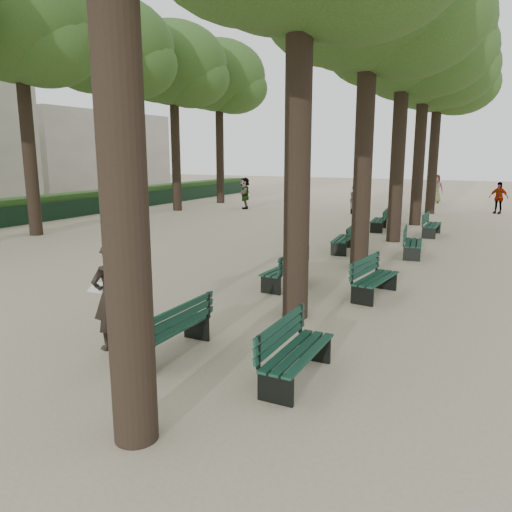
% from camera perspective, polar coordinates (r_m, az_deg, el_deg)
% --- Properties ---
extents(ground, '(120.00, 120.00, 0.00)m').
position_cam_1_polar(ground, '(8.70, -12.66, -11.04)').
color(ground, '#C1B192').
rests_on(ground, ground).
extents(tree_central_3, '(6.00, 6.00, 9.95)m').
position_cam_1_polar(tree_central_3, '(19.99, 16.68, 23.76)').
color(tree_central_3, '#33261C').
rests_on(tree_central_3, ground).
extents(tree_central_4, '(6.00, 6.00, 9.95)m').
position_cam_1_polar(tree_central_4, '(24.83, 18.84, 21.17)').
color(tree_central_4, '#33261C').
rests_on(tree_central_4, ground).
extents(tree_central_5, '(6.00, 6.00, 9.95)m').
position_cam_1_polar(tree_central_5, '(29.72, 20.24, 19.41)').
color(tree_central_5, '#33261C').
rests_on(tree_central_5, ground).
extents(tree_far_2, '(6.00, 6.00, 10.45)m').
position_cam_1_polar(tree_far_2, '(22.77, -25.60, 22.87)').
color(tree_far_2, '#33261C').
rests_on(tree_far_2, ground).
extents(tree_far_3, '(6.00, 6.00, 10.45)m').
position_cam_1_polar(tree_far_3, '(26.17, -16.36, 21.89)').
color(tree_far_3, '#33261C').
rests_on(tree_far_3, ground).
extents(tree_far_4, '(6.00, 6.00, 10.45)m').
position_cam_1_polar(tree_far_4, '(30.03, -9.47, 20.81)').
color(tree_far_4, '#33261C').
rests_on(tree_far_4, ground).
extents(tree_far_5, '(6.00, 6.00, 10.45)m').
position_cam_1_polar(tree_far_5, '(34.18, -4.27, 19.80)').
color(tree_far_5, '#33261C').
rests_on(tree_far_5, ground).
extents(bench_left_0, '(0.58, 1.80, 0.92)m').
position_cam_1_polar(bench_left_0, '(8.57, -9.75, -9.32)').
color(bench_left_0, black).
rests_on(bench_left_0, ground).
extents(bench_left_1, '(0.65, 1.82, 0.92)m').
position_cam_1_polar(bench_left_1, '(12.62, 3.30, -2.29)').
color(bench_left_1, black).
rests_on(bench_left_1, ground).
extents(bench_left_2, '(0.75, 1.85, 0.92)m').
position_cam_1_polar(bench_left_2, '(17.30, 9.92, 1.38)').
color(bench_left_2, black).
rests_on(bench_left_2, ground).
extents(bench_left_3, '(0.75, 1.85, 0.92)m').
position_cam_1_polar(bench_left_3, '(22.39, 13.83, 3.55)').
color(bench_left_3, black).
rests_on(bench_left_3, ground).
extents(bench_right_0, '(0.57, 1.80, 0.92)m').
position_cam_1_polar(bench_right_0, '(7.57, 4.75, -12.10)').
color(bench_right_0, black).
rests_on(bench_right_0, ground).
extents(bench_right_1, '(0.79, 1.86, 0.92)m').
position_cam_1_polar(bench_right_1, '(12.03, 13.45, -3.31)').
color(bench_right_1, black).
rests_on(bench_right_1, ground).
extents(bench_right_2, '(0.80, 1.86, 0.92)m').
position_cam_1_polar(bench_right_2, '(17.07, 17.48, 0.87)').
color(bench_right_2, black).
rests_on(bench_right_2, ground).
extents(bench_right_3, '(0.57, 1.80, 0.92)m').
position_cam_1_polar(bench_right_3, '(21.54, 19.43, 2.91)').
color(bench_right_3, black).
rests_on(bench_right_3, ground).
extents(man_with_map, '(0.73, 0.82, 1.85)m').
position_cam_1_polar(man_with_map, '(8.88, -16.27, -4.43)').
color(man_with_map, black).
rests_on(man_with_map, ground).
extents(pedestrian_c, '(1.09, 0.68, 1.76)m').
position_cam_1_polar(pedestrian_c, '(30.88, 25.97, 6.00)').
color(pedestrian_c, '#262628').
rests_on(pedestrian_c, ground).
extents(pedestrian_e, '(1.13, 1.72, 1.88)m').
position_cam_1_polar(pedestrian_e, '(30.23, -1.27, 7.19)').
color(pedestrian_e, '#262628').
rests_on(pedestrian_e, ground).
extents(pedestrian_a, '(0.39, 0.81, 1.61)m').
position_cam_1_polar(pedestrian_a, '(28.31, 11.28, 6.39)').
color(pedestrian_a, '#262628').
rests_on(pedestrian_a, ground).
extents(pedestrian_d, '(0.96, 0.46, 1.91)m').
position_cam_1_polar(pedestrian_d, '(35.93, 19.87, 7.25)').
color(pedestrian_d, '#262628').
rests_on(pedestrian_d, ground).
extents(fence, '(0.08, 42.00, 0.90)m').
position_cam_1_polar(fence, '(26.63, -23.10, 4.59)').
color(fence, black).
rests_on(fence, ground).
extents(hedge, '(1.20, 42.00, 1.20)m').
position_cam_1_polar(hedge, '(27.15, -24.10, 4.94)').
color(hedge, '#214919').
rests_on(hedge, ground).
extents(building_far, '(12.00, 16.00, 7.00)m').
position_cam_1_polar(building_far, '(52.57, -20.54, 11.19)').
color(building_far, '#B7B2A3').
rests_on(building_far, ground).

